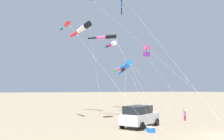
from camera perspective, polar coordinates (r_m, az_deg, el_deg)
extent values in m
cube|color=silver|center=(20.70, 6.90, -11.73)|extent=(3.64, 4.67, 0.84)
cube|color=black|center=(20.32, 6.43, -9.71)|extent=(2.64, 3.04, 0.68)
cylinder|color=black|center=(22.46, 6.51, -12.28)|extent=(0.50, 0.69, 0.66)
cylinder|color=black|center=(21.68, 10.95, -12.49)|extent=(0.50, 0.69, 0.66)
cylinder|color=black|center=(19.94, 2.51, -13.24)|extent=(0.50, 0.69, 0.66)
cylinder|color=black|center=(19.05, 7.40, -13.60)|extent=(0.50, 0.69, 0.66)
cube|color=blue|center=(18.33, 9.52, -14.39)|extent=(0.60, 0.40, 0.36)
cube|color=white|center=(18.30, 9.51, -13.74)|extent=(0.62, 0.42, 0.06)
cube|color=#B72833|center=(25.71, 17.57, -11.31)|extent=(0.20, 0.22, 0.52)
cylinder|color=#8E6B9E|center=(25.66, 17.54, -10.26)|extent=(0.33, 0.33, 0.43)
sphere|color=tan|center=(25.63, 17.52, -9.61)|extent=(0.16, 0.16, 0.16)
cylinder|color=#8E6B9E|center=(25.51, 17.32, -9.58)|extent=(0.21, 0.25, 0.32)
cylinder|color=#8E6B9E|center=(25.72, 17.25, -9.54)|extent=(0.21, 0.25, 0.32)
cylinder|color=blue|center=(29.07, 2.37, 15.72)|extent=(0.16, 0.13, 0.77)
cylinder|color=black|center=(28.83, 2.38, 14.28)|extent=(0.14, 0.17, 0.77)
cylinder|color=white|center=(20.72, 11.48, 6.61)|extent=(15.54, 1.74, 14.64)
cylinder|color=black|center=(33.60, -6.03, 11.04)|extent=(1.29, 1.15, 1.05)
cylinder|color=white|center=(34.12, -6.99, 10.37)|extent=(1.22, 1.04, 0.94)
cylinder|color=white|center=(34.65, -7.91, 9.71)|extent=(1.14, 0.92, 0.83)
cylinder|color=red|center=(35.20, -8.80, 9.08)|extent=(1.07, 0.80, 0.72)
cylinder|color=red|center=(35.76, -9.66, 8.46)|extent=(1.00, 0.68, 0.61)
cylinder|color=white|center=(26.14, -4.18, 1.60)|extent=(11.68, 3.42, 12.36)
cylinder|color=blue|center=(32.75, 2.89, 0.77)|extent=(1.34, 0.72, 0.84)
cylinder|color=#EF4C93|center=(33.81, 1.87, 0.32)|extent=(1.31, 0.53, 0.65)
cylinder|color=green|center=(34.88, 0.91, -0.10)|extent=(1.28, 0.35, 0.46)
cylinder|color=white|center=(27.14, 3.15, -4.98)|extent=(8.23, 5.42, 6.38)
cylinder|color=blue|center=(22.79, 3.93, 1.36)|extent=(1.36, 0.79, 0.78)
cylinder|color=black|center=(23.84, 3.04, 0.38)|extent=(1.29, 0.65, 0.65)
cylinder|color=blue|center=(24.91, 2.24, -0.51)|extent=(1.22, 0.50, 0.51)
cylinder|color=white|center=(20.16, 7.95, -5.89)|extent=(4.68, 0.09, 5.72)
cube|color=#EF4C93|center=(29.57, 8.50, 5.46)|extent=(0.60, 0.60, 0.53)
cube|color=purple|center=(29.43, 8.52, 3.84)|extent=(0.60, 0.60, 0.53)
cylinder|color=black|center=(29.50, 7.78, 4.65)|extent=(0.02, 0.02, 1.37)
cylinder|color=black|center=(29.13, 8.51, 4.78)|extent=(0.02, 0.02, 1.37)
cylinder|color=black|center=(29.87, 8.50, 4.54)|extent=(0.02, 0.02, 1.37)
cylinder|color=black|center=(29.50, 9.24, 4.66)|extent=(0.02, 0.02, 1.37)
cylinder|color=white|center=(27.54, 13.76, -3.76)|extent=(5.63, 1.95, 7.41)
cylinder|color=black|center=(27.76, -0.27, 8.23)|extent=(1.29, 1.12, 0.49)
cylinder|color=#EF4C93|center=(28.31, -2.58, 8.05)|extent=(1.21, 1.02, 0.37)
cylinder|color=black|center=(28.91, -4.80, 7.87)|extent=(1.13, 0.92, 0.24)
cylinder|color=white|center=(22.40, 4.72, -1.10)|extent=(9.24, 1.78, 9.40)
cylinder|color=white|center=(39.58, 0.50, 6.64)|extent=(0.77, 0.77, 0.80)
cylinder|color=purple|center=(40.17, -0.01, 6.40)|extent=(0.76, 0.67, 0.70)
cylinder|color=red|center=(40.77, -0.50, 6.17)|extent=(0.75, 0.57, 0.59)
cylinder|color=black|center=(41.37, -0.97, 5.94)|extent=(0.74, 0.46, 0.49)
cylinder|color=blue|center=(41.98, -1.43, 5.73)|extent=(0.74, 0.36, 0.39)
cylinder|color=white|center=(32.77, 6.79, -0.91)|extent=(13.77, 0.26, 10.99)
cylinder|color=white|center=(21.51, 10.86, 3.31)|extent=(9.51, 9.24, 12.53)
cylinder|color=red|center=(26.37, -11.02, 11.06)|extent=(1.20, 0.48, 0.45)
cylinder|color=#1EB7C6|center=(27.47, -11.62, 10.50)|extent=(1.19, 0.37, 0.34)
cylinder|color=black|center=(28.57, -12.17, 9.98)|extent=(1.18, 0.25, 0.22)
cylinder|color=white|center=(19.89, -2.47, 0.69)|extent=(11.69, 2.47, 10.32)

